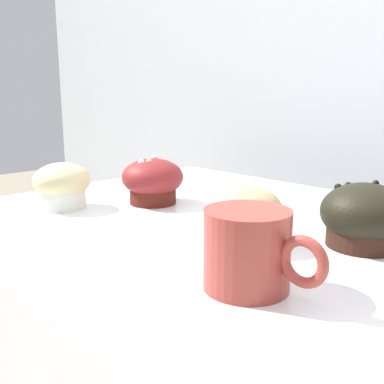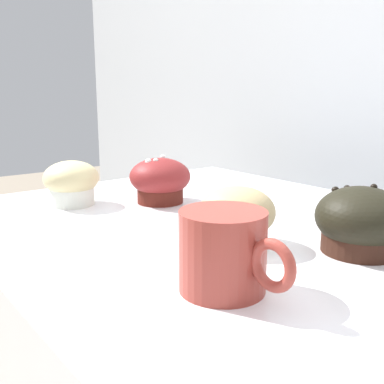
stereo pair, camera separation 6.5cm
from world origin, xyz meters
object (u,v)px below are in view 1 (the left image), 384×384
muffin_front_center (244,215)px  coffee_cup (249,248)px  muffin_back_left (364,217)px  muffin_back_right (155,181)px  muffin_front_left (62,185)px

muffin_front_center → coffee_cup: size_ratio=0.75×
muffin_front_center → muffin_back_left: (0.11, 0.10, 0.00)m
muffin_front_center → muffin_back_right: muffin_back_right is taller
muffin_back_left → muffin_back_right: (-0.35, -0.04, 0.00)m
muffin_back_right → muffin_back_left: bearing=6.7°
muffin_back_left → muffin_front_left: (-0.43, -0.17, 0.00)m
muffin_front_left → coffee_cup: bearing=-3.6°
muffin_back_right → coffee_cup: bearing=-25.3°
muffin_back_left → coffee_cup: bearing=-95.9°
muffin_front_center → muffin_back_left: muffin_back_left is taller
muffin_front_center → muffin_front_left: same height
muffin_back_left → muffin_back_right: bearing=-173.3°
muffin_back_left → coffee_cup: size_ratio=0.85×
muffin_back_left → coffee_cup: (-0.02, -0.20, 0.00)m
muffin_front_center → muffin_back_left: size_ratio=0.88×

